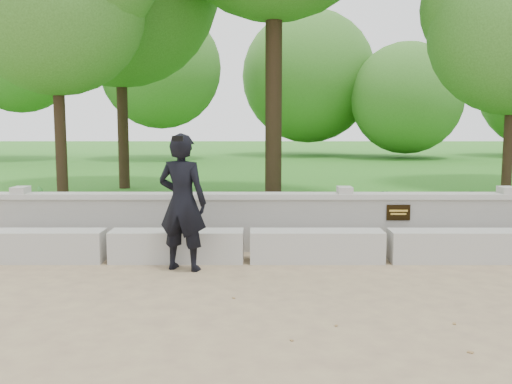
{
  "coord_description": "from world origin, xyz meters",
  "views": [
    {
      "loc": [
        -1.86,
        -6.1,
        1.99
      ],
      "look_at": [
        -1.87,
        1.59,
        1.04
      ],
      "focal_mm": 40.0,
      "sensor_mm": 36.0,
      "label": 1
    }
  ],
  "objects": [
    {
      "name": "shrub_c",
      "position": [
        1.91,
        3.3,
        0.54
      ],
      "size": [
        0.7,
        0.69,
        0.58
      ],
      "primitive_type": "imported",
      "rotation": [
        0.0,
        0.0,
        3.88
      ],
      "color": "#2B6D25",
      "rests_on": "lawn"
    },
    {
      "name": "shrub_b",
      "position": [
        0.45,
        3.96,
        0.51
      ],
      "size": [
        0.36,
        0.36,
        0.51
      ],
      "primitive_type": "imported",
      "rotation": [
        0.0,
        0.0,
        2.4
      ],
      "color": "#2B6D25",
      "rests_on": "lawn"
    },
    {
      "name": "shrub_a",
      "position": [
        -5.44,
        3.3,
        0.59
      ],
      "size": [
        0.42,
        0.42,
        0.67
      ],
      "primitive_type": "imported",
      "rotation": [
        0.0,
        0.0,
        0.79
      ],
      "color": "#2B6D25",
      "rests_on": "lawn"
    },
    {
      "name": "ground",
      "position": [
        0.0,
        0.0,
        0.0
      ],
      "size": [
        80.0,
        80.0,
        0.0
      ],
      "primitive_type": "plane",
      "color": "#9D8960",
      "rests_on": "ground"
    },
    {
      "name": "lawn",
      "position": [
        0.0,
        14.0,
        0.12
      ],
      "size": [
        40.0,
        22.0,
        0.25
      ],
      "primitive_type": "cube",
      "color": "#25711A",
      "rests_on": "ground"
    },
    {
      "name": "concrete_bench",
      "position": [
        0.0,
        1.9,
        0.22
      ],
      "size": [
        11.9,
        0.45,
        0.45
      ],
      "color": "#A9A69F",
      "rests_on": "ground"
    },
    {
      "name": "parapet_wall",
      "position": [
        0.0,
        2.6,
        0.46
      ],
      "size": [
        12.5,
        0.35,
        0.9
      ],
      "color": "#9E9C96",
      "rests_on": "ground"
    },
    {
      "name": "man_main",
      "position": [
        -2.85,
        1.44,
        0.92
      ],
      "size": [
        0.77,
        0.71,
        1.84
      ],
      "color": "black",
      "rests_on": "ground"
    }
  ]
}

